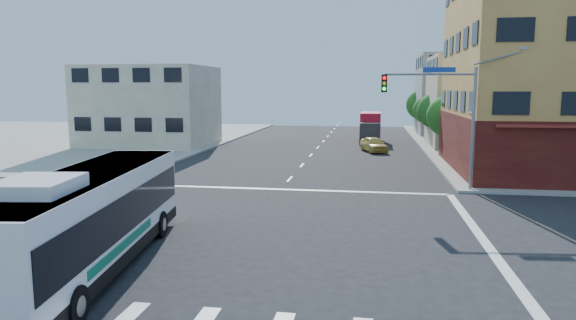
# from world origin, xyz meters

# --- Properties ---
(ground) EXTENTS (120.00, 120.00, 0.00)m
(ground) POSITION_xyz_m (0.00, 0.00, 0.00)
(ground) COLOR black
(ground) RESTS_ON ground
(sidewalk_nw) EXTENTS (50.00, 50.00, 0.15)m
(sidewalk_nw) POSITION_xyz_m (-35.00, 35.00, 0.07)
(sidewalk_nw) COLOR gray
(sidewalk_nw) RESTS_ON ground
(building_east_near) EXTENTS (12.06, 10.06, 9.00)m
(building_east_near) POSITION_xyz_m (16.98, 33.98, 4.51)
(building_east_near) COLOR beige
(building_east_near) RESTS_ON ground
(building_east_far) EXTENTS (12.06, 10.06, 10.00)m
(building_east_far) POSITION_xyz_m (16.98, 47.98, 5.01)
(building_east_far) COLOR gray
(building_east_far) RESTS_ON ground
(building_west) EXTENTS (12.06, 10.06, 8.00)m
(building_west) POSITION_xyz_m (-17.02, 29.98, 4.01)
(building_west) COLOR beige
(building_west) RESTS_ON ground
(signal_mast_ne) EXTENTS (7.91, 1.13, 8.07)m
(signal_mast_ne) POSITION_xyz_m (9.08, 10.62, 4.98)
(signal_mast_ne) COLOR slate
(signal_mast_ne) RESTS_ON ground
(street_tree_a) EXTENTS (3.60, 3.60, 5.53)m
(street_tree_a) POSITION_xyz_m (11.90, 27.92, 3.59)
(street_tree_a) COLOR #3C2715
(street_tree_a) RESTS_ON ground
(street_tree_b) EXTENTS (3.80, 3.80, 5.79)m
(street_tree_b) POSITION_xyz_m (11.90, 35.92, 3.75)
(street_tree_b) COLOR #3C2715
(street_tree_b) RESTS_ON ground
(street_tree_c) EXTENTS (3.40, 3.40, 5.29)m
(street_tree_c) POSITION_xyz_m (11.90, 43.92, 3.46)
(street_tree_c) COLOR #3C2715
(street_tree_c) RESTS_ON ground
(street_tree_d) EXTENTS (4.00, 4.00, 6.03)m
(street_tree_d) POSITION_xyz_m (11.90, 51.92, 3.88)
(street_tree_d) COLOR #3C2715
(street_tree_d) RESTS_ON ground
(transit_bus) EXTENTS (4.10, 12.23, 3.55)m
(transit_bus) POSITION_xyz_m (-3.70, -4.68, 1.74)
(transit_bus) COLOR black
(transit_bus) RESTS_ON ground
(box_truck) EXTENTS (2.24, 7.16, 3.20)m
(box_truck) POSITION_xyz_m (5.12, 36.51, 1.55)
(box_truck) COLOR #27272C
(box_truck) RESTS_ON ground
(parked_car) EXTENTS (2.88, 4.42, 1.40)m
(parked_car) POSITION_xyz_m (5.45, 28.28, 0.70)
(parked_car) COLOR gold
(parked_car) RESTS_ON ground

